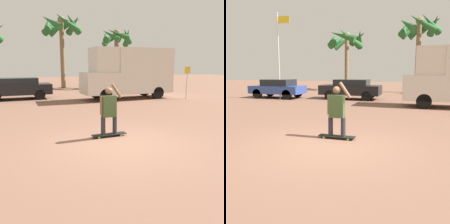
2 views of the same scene
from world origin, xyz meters
The scene contains 8 objects.
ground_plane centered at (0.00, 0.00, 0.00)m, with size 80.00×80.00×0.00m, color brown.
skateboard centered at (-0.05, 0.78, 0.07)m, with size 1.10×0.25×0.08m.
person_skateboarder centered at (-0.05, 0.78, 0.91)m, with size 0.72×0.22×1.59m.
parked_car_black centered at (-2.36, 11.03, 0.75)m, with size 4.21×1.81×1.39m.
parked_car_blue centered at (-7.69, 10.16, 0.74)m, with size 3.86×1.86×1.37m.
palm_tree_center_background centered at (2.04, 18.09, 5.66)m, with size 4.04×3.96×6.88m.
palm_tree_far_left centered at (-4.78, 18.38, 4.92)m, with size 4.14×4.09×6.04m.
flagpole centered at (-7.04, 9.45, 3.31)m, with size 0.98×0.12×5.85m.
Camera 2 is at (2.17, -6.01, 1.98)m, focal length 40.00 mm.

